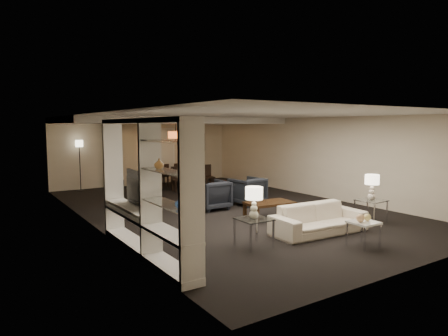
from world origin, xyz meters
TOP-DOWN VIEW (x-y plane):
  - floor at (0.00, 0.00)m, footprint 11.00×11.00m
  - ceiling at (0.00, 0.00)m, footprint 7.00×11.00m
  - wall_back at (0.00, 5.50)m, footprint 7.00×0.02m
  - wall_front at (0.00, -5.50)m, footprint 7.00×0.02m
  - wall_left at (-3.50, 0.00)m, footprint 0.02×11.00m
  - wall_right at (3.50, 0.00)m, footprint 0.02×11.00m
  - ceiling_soffit at (0.00, 3.50)m, footprint 7.00×4.00m
  - curtains at (-0.90, 5.42)m, footprint 1.50×0.12m
  - door at (0.70, 5.47)m, footprint 0.90×0.05m
  - painting at (2.10, 5.46)m, footprint 0.95×0.04m
  - media_unit at (-3.31, -2.60)m, footprint 0.38×3.40m
  - pendant_light at (0.30, 3.50)m, footprint 0.52×0.52m
  - sofa at (0.25, -3.21)m, footprint 2.11×0.92m
  - coffee_table at (0.25, -1.61)m, footprint 1.20×0.78m
  - armchair_left at (-0.35, 0.09)m, footprint 0.85×0.87m
  - armchair_right at (0.85, 0.09)m, footprint 0.93×0.95m
  - side_table_left at (-1.45, -3.21)m, footprint 0.58×0.58m
  - side_table_right at (1.95, -3.21)m, footprint 0.61×0.61m
  - table_lamp_left at (-1.45, -3.21)m, footprint 0.33×0.33m
  - table_lamp_right at (1.95, -3.21)m, footprint 0.35×0.35m
  - marble_table at (0.25, -4.31)m, footprint 0.49×0.49m
  - gold_gourd_a at (0.15, -4.31)m, footprint 0.15×0.15m
  - gold_gourd_b at (0.35, -4.31)m, footprint 0.13×0.13m
  - television at (-3.28, -1.96)m, footprint 1.12×0.15m
  - vase_blue at (-3.31, -3.94)m, footprint 0.17×0.17m
  - vase_amber at (-3.31, -3.21)m, footprint 0.15×0.15m
  - floor_speaker at (-2.82, 0.08)m, footprint 0.13×0.13m
  - dining_table at (0.82, 3.84)m, footprint 1.73×1.12m
  - chair_nl at (0.22, 3.19)m, footprint 0.42×0.42m
  - chair_nm at (0.82, 3.19)m, footprint 0.42×0.42m
  - chair_nr at (1.42, 3.19)m, footprint 0.43×0.43m
  - chair_fl at (0.22, 4.49)m, footprint 0.42×0.42m
  - chair_fm at (0.82, 4.49)m, footprint 0.40×0.40m
  - chair_fr at (1.42, 4.49)m, footprint 0.43×0.43m
  - floor_lamp at (-2.52, 5.20)m, footprint 0.30×0.30m

SIDE VIEW (x-z plane):
  - floor at x=0.00m, z-range 0.00..0.00m
  - coffee_table at x=0.25m, z-range 0.00..0.41m
  - marble_table at x=0.25m, z-range 0.00..0.47m
  - side_table_left at x=-1.45m, z-range 0.00..0.53m
  - side_table_right at x=1.95m, z-range 0.00..0.53m
  - dining_table at x=0.82m, z-range 0.00..0.57m
  - sofa at x=0.25m, z-range 0.00..0.61m
  - armchair_left at x=-0.35m, z-range 0.00..0.77m
  - armchair_right at x=0.85m, z-range 0.00..0.77m
  - chair_nl at x=0.22m, z-range 0.00..0.85m
  - chair_nm at x=0.82m, z-range 0.00..0.85m
  - chair_nr at x=1.42m, z-range 0.00..0.85m
  - chair_fl at x=0.22m, z-range 0.00..0.85m
  - chair_fm at x=0.82m, z-range 0.00..0.85m
  - chair_fr at x=1.42m, z-range 0.00..0.85m
  - floor_speaker at x=-2.82m, z-range 0.00..0.98m
  - gold_gourd_b at x=0.35m, z-range 0.47..0.61m
  - gold_gourd_a at x=0.15m, z-range 0.47..0.63m
  - table_lamp_left at x=-1.45m, z-range 0.53..1.12m
  - table_lamp_right at x=1.95m, z-range 0.53..1.12m
  - floor_lamp at x=-2.52m, z-range 0.00..1.75m
  - door at x=0.70m, z-range 0.00..2.10m
  - television at x=-3.28m, z-range 0.75..1.40m
  - vase_blue at x=-3.31m, z-range 1.06..1.24m
  - media_unit at x=-3.31m, z-range 0.00..2.35m
  - curtains at x=-0.90m, z-range 0.00..2.40m
  - wall_back at x=0.00m, z-range 0.00..2.50m
  - wall_front at x=0.00m, z-range 0.00..2.50m
  - wall_left at x=-3.50m, z-range 0.00..2.50m
  - wall_right at x=3.50m, z-range 0.00..2.50m
  - painting at x=2.10m, z-range 1.23..1.88m
  - vase_amber at x=-3.31m, z-range 1.56..1.72m
  - pendant_light at x=0.30m, z-range 1.80..2.04m
  - ceiling_soffit at x=0.00m, z-range 2.30..2.50m
  - ceiling at x=0.00m, z-range 2.49..2.51m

